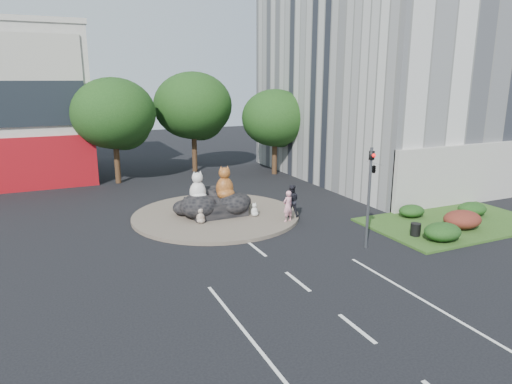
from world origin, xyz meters
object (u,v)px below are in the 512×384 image
cat_tabby (225,182)px  litter_bin (416,229)px  kitten_calico (200,215)px  pedestrian_pink (288,206)px  cat_white (198,187)px  pedestrian_dark (291,201)px  kitten_white (254,209)px

cat_tabby → litter_bin: size_ratio=3.04×
kitten_calico → pedestrian_pink: size_ratio=0.51×
cat_white → litter_bin: 12.27m
pedestrian_pink → pedestrian_dark: bearing=-144.6°
kitten_calico → kitten_white: bearing=31.4°
kitten_white → kitten_calico: bearing=172.3°
kitten_white → litter_bin: bearing=-52.8°
kitten_calico → pedestrian_dark: pedestrian_dark is taller
cat_tabby → pedestrian_dark: cat_tabby is taller
pedestrian_dark → litter_bin: 7.07m
pedestrian_pink → cat_tabby: bearing=-62.0°
kitten_calico → pedestrian_pink: (4.63, -1.76, 0.44)m
litter_bin → kitten_white: bearing=134.5°
kitten_calico → pedestrian_dark: 5.38m
cat_white → pedestrian_dark: bearing=-22.8°
pedestrian_dark → pedestrian_pink: bearing=75.5°
cat_tabby → pedestrian_dark: size_ratio=1.05×
pedestrian_dark → kitten_white: bearing=-1.1°
cat_tabby → pedestrian_pink: bearing=-46.3°
kitten_white → litter_bin: (6.36, -6.48, -0.16)m
kitten_white → pedestrian_pink: (1.30, -1.73, 0.49)m
cat_tabby → kitten_white: size_ratio=2.46×
pedestrian_pink → pedestrian_dark: size_ratio=0.93×
pedestrian_dark → cat_tabby: bearing=-8.0°
kitten_calico → litter_bin: bearing=-2.0°
kitten_white → pedestrian_dark: pedestrian_dark is taller
pedestrian_pink → pedestrian_dark: pedestrian_dark is taller
cat_white → kitten_calico: 1.83m
cat_white → kitten_calico: bearing=-101.0°
kitten_calico → kitten_white: (3.32, -0.02, -0.04)m
cat_white → litter_bin: bearing=-38.2°
kitten_calico → litter_bin: 11.66m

